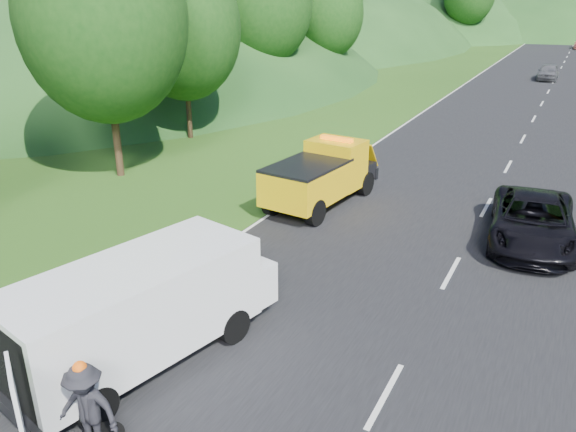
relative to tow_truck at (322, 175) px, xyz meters
The scene contains 10 objects.
ground 8.07m from the tow_truck, 70.21° to the right, with size 320.00×320.00×0.00m, color #38661E.
road_surface 33.01m from the tow_truck, 80.05° to the left, with size 14.00×200.00×0.02m, color black.
tree_line_left 54.97m from the tow_truck, 107.25° to the left, with size 14.00×140.00×14.00m, color #244D16, non-canonical shape.
tow_truck is the anchor object (origin of this frame).
white_van 10.76m from the tow_truck, 86.57° to the right, with size 4.30×7.15×2.38m.
woman 7.74m from the tow_truck, 89.79° to the right, with size 0.62×0.46×1.71m, color white.
child 8.76m from the tow_truck, 91.57° to the right, with size 0.53×0.41×1.09m, color #CBBE6C.
suitcase 7.16m from the tow_truck, 106.34° to the right, with size 0.33×0.18×0.53m, color brown.
passing_suv 7.58m from the tow_truck, ahead, with size 2.54×5.50×1.53m, color black.
dist_car_a 40.00m from the tow_truck, 82.71° to the left, with size 1.71×4.25×1.45m, color #49494E.
Camera 1 is at (5.49, -11.02, 7.56)m, focal length 35.00 mm.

